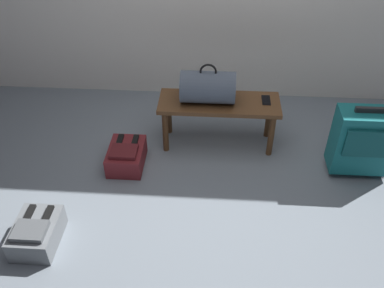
# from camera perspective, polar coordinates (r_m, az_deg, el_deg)

# --- Properties ---
(ground_plane) EXTENTS (6.60, 6.60, 0.00)m
(ground_plane) POSITION_cam_1_polar(r_m,az_deg,el_deg) (3.18, 2.70, -7.88)
(ground_plane) COLOR slate
(bench) EXTENTS (1.00, 0.36, 0.43)m
(bench) POSITION_cam_1_polar(r_m,az_deg,el_deg) (3.51, 3.68, 4.87)
(bench) COLOR brown
(bench) RESTS_ON ground
(duffel_bag_slate) EXTENTS (0.44, 0.26, 0.34)m
(duffel_bag_slate) POSITION_cam_1_polar(r_m,az_deg,el_deg) (3.41, 2.16, 7.73)
(duffel_bag_slate) COLOR #475160
(duffel_bag_slate) RESTS_ON bench
(cell_phone) EXTENTS (0.07, 0.14, 0.01)m
(cell_phone) POSITION_cam_1_polar(r_m,az_deg,el_deg) (3.53, 10.02, 5.89)
(cell_phone) COLOR black
(cell_phone) RESTS_ON bench
(suitcase_upright_teal) EXTENTS (0.47, 0.26, 0.61)m
(suitcase_upright_teal) POSITION_cam_1_polar(r_m,az_deg,el_deg) (3.49, 22.29, 0.46)
(suitcase_upright_teal) COLOR #14666B
(suitcase_upright_teal) RESTS_ON ground
(backpack_grey) EXTENTS (0.28, 0.38, 0.21)m
(backpack_grey) POSITION_cam_1_polar(r_m,az_deg,el_deg) (3.05, -20.34, -11.23)
(backpack_grey) COLOR slate
(backpack_grey) RESTS_ON ground
(backpack_maroon) EXTENTS (0.28, 0.38, 0.21)m
(backpack_maroon) POSITION_cam_1_polar(r_m,az_deg,el_deg) (3.47, -8.90, -1.58)
(backpack_maroon) COLOR maroon
(backpack_maroon) RESTS_ON ground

